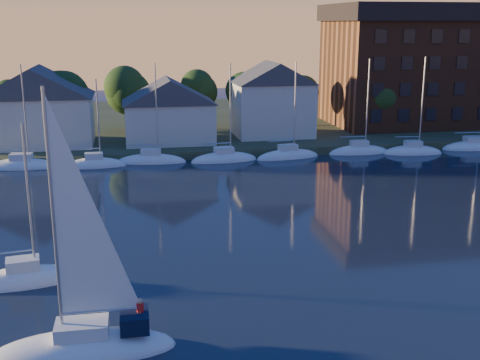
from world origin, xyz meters
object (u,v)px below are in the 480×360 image
object	(u,v)px
hero_sailboat	(86,341)
clubhouse_west	(37,105)
clubhouse_east	(273,98)
drifting_sailboat_left	(25,282)
clubhouse_centre	(169,109)
condo_block	(433,64)

from	to	relation	value
hero_sailboat	clubhouse_west	bearing A→B (deg)	-80.08
clubhouse_east	drifting_sailboat_left	size ratio (longest dim) A/B	0.94
hero_sailboat	drifting_sailboat_left	xyz separation A→B (m)	(-4.25, 9.06, -0.50)
clubhouse_east	hero_sailboat	bearing A→B (deg)	-113.31
clubhouse_centre	clubhouse_east	world-z (taller)	clubhouse_east
drifting_sailboat_left	condo_block	bearing A→B (deg)	34.07
clubhouse_east	condo_block	bearing A→B (deg)	12.89
clubhouse_east	hero_sailboat	distance (m)	55.41
clubhouse_west	hero_sailboat	distance (m)	50.60
clubhouse_centre	clubhouse_east	bearing A→B (deg)	8.13
clubhouse_west	condo_block	bearing A→B (deg)	7.07
clubhouse_centre	hero_sailboat	size ratio (longest dim) A/B	0.82
drifting_sailboat_left	clubhouse_east	bearing A→B (deg)	49.60
hero_sailboat	clubhouse_east	bearing A→B (deg)	-112.74
clubhouse_west	hero_sailboat	xyz separation A→B (m)	(8.18, -49.65, -5.34)
drifting_sailboat_left	clubhouse_centre	bearing A→B (deg)	64.73
hero_sailboat	drifting_sailboat_left	distance (m)	10.02
clubhouse_centre	drifting_sailboat_left	size ratio (longest dim) A/B	1.04
clubhouse_west	hero_sailboat	bearing A→B (deg)	-80.64
clubhouse_west	hero_sailboat	world-z (taller)	hero_sailboat
clubhouse_east	hero_sailboat	xyz separation A→B (m)	(-21.82, -50.65, -5.41)
condo_block	hero_sailboat	bearing A→B (deg)	-130.19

